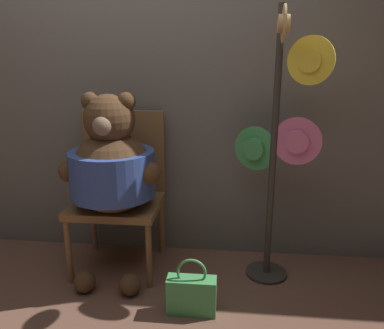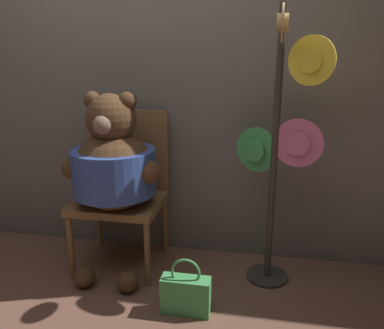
{
  "view_description": "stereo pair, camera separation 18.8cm",
  "coord_description": "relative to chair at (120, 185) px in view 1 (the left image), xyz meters",
  "views": [
    {
      "loc": [
        0.65,
        -1.91,
        1.45
      ],
      "look_at": [
        0.41,
        0.4,
        0.79
      ],
      "focal_mm": 35.0,
      "sensor_mm": 36.0,
      "label": 1
    },
    {
      "loc": [
        0.83,
        -1.89,
        1.45
      ],
      "look_at": [
        0.41,
        0.4,
        0.79
      ],
      "focal_mm": 35.0,
      "sensor_mm": 36.0,
      "label": 2
    }
  ],
  "objects": [
    {
      "name": "hat_display_rack",
      "position": [
        1.07,
        -0.12,
        0.34
      ],
      "size": [
        0.53,
        0.4,
        1.76
      ],
      "color": "#332D28",
      "rests_on": "ground_plane"
    },
    {
      "name": "chair",
      "position": [
        0.0,
        0.0,
        0.0
      ],
      "size": [
        0.6,
        0.52,
        1.1
      ],
      "color": "brown",
      "rests_on": "ground_plane"
    },
    {
      "name": "teddy_bear",
      "position": [
        0.01,
        -0.18,
        0.18
      ],
      "size": [
        0.66,
        0.59,
        1.26
      ],
      "color": "#4C331E",
      "rests_on": "ground_plane"
    },
    {
      "name": "handbag_on_ground",
      "position": [
        0.57,
        -0.56,
        -0.46
      ],
      "size": [
        0.29,
        0.11,
        0.35
      ],
      "color": "#479E56",
      "rests_on": "ground_plane"
    },
    {
      "name": "wall_back",
      "position": [
        0.11,
        0.26,
        0.74
      ],
      "size": [
        8.0,
        0.1,
        2.65
      ],
      "color": "#66605B",
      "rests_on": "ground_plane"
    },
    {
      "name": "ground_plane",
      "position": [
        0.11,
        -0.54,
        -0.59
      ],
      "size": [
        14.0,
        14.0,
        0.0
      ],
      "primitive_type": "plane",
      "color": "brown"
    }
  ]
}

